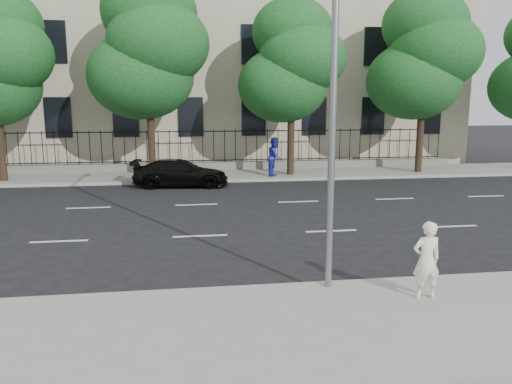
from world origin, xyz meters
TOP-DOWN VIEW (x-y plane):
  - ground at (0.00, 0.00)m, footprint 120.00×120.00m
  - near_sidewalk at (0.00, -4.00)m, footprint 60.00×4.00m
  - far_sidewalk at (0.00, 14.00)m, footprint 60.00×4.00m
  - lane_markings at (0.00, 4.75)m, footprint 49.60×4.62m
  - masonry_building at (0.00, 22.95)m, footprint 34.60×12.11m
  - iron_fence at (0.00, 15.70)m, footprint 30.00×0.50m
  - street_light at (2.50, -1.77)m, footprint 0.25×3.32m
  - tree_c at (-1.96, 13.36)m, footprint 5.89×5.50m
  - tree_d at (5.04, 13.36)m, footprint 5.34×4.94m
  - tree_e at (12.04, 13.36)m, footprint 5.71×5.31m
  - black_sedan at (-0.61, 11.20)m, footprint 4.51×2.17m
  - woman_near at (4.20, -3.16)m, footprint 0.57×0.38m
  - pedestrian_far at (4.12, 12.87)m, footprint 1.06×1.17m

SIDE VIEW (x-z plane):
  - ground at x=0.00m, z-range 0.00..0.00m
  - lane_markings at x=0.00m, z-range 0.00..0.01m
  - near_sidewalk at x=0.00m, z-range 0.00..0.15m
  - far_sidewalk at x=0.00m, z-range 0.00..0.15m
  - black_sedan at x=-0.61m, z-range 0.00..1.27m
  - iron_fence at x=0.00m, z-range -0.45..1.75m
  - woman_near at x=4.20m, z-range 0.15..1.69m
  - pedestrian_far at x=4.12m, z-range 0.15..2.10m
  - street_light at x=2.50m, z-range 1.12..9.17m
  - tree_d at x=5.04m, z-range 1.42..10.26m
  - tree_e at x=12.04m, z-range 1.47..10.93m
  - tree_c at x=-1.96m, z-range 1.51..11.31m
  - masonry_building at x=0.00m, z-range -0.23..18.27m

